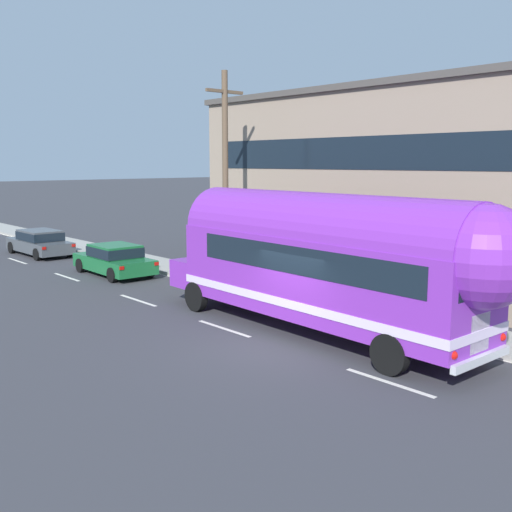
# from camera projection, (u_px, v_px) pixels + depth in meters

# --- Properties ---
(ground_plane) EXTENTS (300.00, 300.00, 0.00)m
(ground_plane) POSITION_uv_depth(u_px,v_px,m) (279.00, 346.00, 16.23)
(ground_plane) COLOR #38383D
(lane_markings) EXTENTS (3.57, 80.00, 0.01)m
(lane_markings) POSITION_uv_depth(u_px,v_px,m) (118.00, 271.00, 27.52)
(lane_markings) COLOR silver
(lane_markings) RESTS_ON ground
(sidewalk_slab) EXTENTS (2.20, 90.00, 0.15)m
(sidewalk_slab) POSITION_uv_depth(u_px,v_px,m) (196.00, 273.00, 26.57)
(sidewalk_slab) COLOR #9E9B93
(sidewalk_slab) RESTS_ON ground
(roadside_building) EXTENTS (8.38, 18.26, 7.84)m
(roadside_building) POSITION_uv_depth(u_px,v_px,m) (421.00, 188.00, 24.46)
(roadside_building) COLOR gray
(roadside_building) RESTS_ON ground
(utility_pole) EXTENTS (1.80, 0.24, 8.50)m
(utility_pole) POSITION_uv_depth(u_px,v_px,m) (225.00, 176.00, 23.73)
(utility_pole) COLOR brown
(utility_pole) RESTS_ON ground
(painted_bus) EXTENTS (2.86, 12.54, 4.12)m
(painted_bus) POSITION_uv_depth(u_px,v_px,m) (330.00, 258.00, 16.77)
(painted_bus) COLOR purple
(painted_bus) RESTS_ON ground
(car_lead) EXTENTS (2.08, 4.55, 1.37)m
(car_lead) POSITION_uv_depth(u_px,v_px,m) (115.00, 259.00, 26.44)
(car_lead) COLOR #196633
(car_lead) RESTS_ON ground
(car_second) EXTENTS (2.02, 4.84, 1.37)m
(car_second) POSITION_uv_depth(u_px,v_px,m) (40.00, 241.00, 32.06)
(car_second) COLOR #474C51
(car_second) RESTS_ON ground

